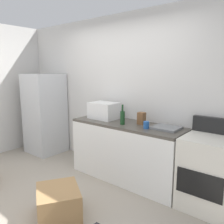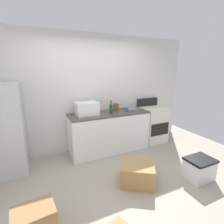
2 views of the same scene
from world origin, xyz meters
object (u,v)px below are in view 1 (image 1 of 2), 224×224
at_px(refrigerator, 45,113).
at_px(cardboard_box_small, 58,202).
at_px(stove_oven, 208,172).
at_px(coffee_mug, 146,125).
at_px(wine_bottle, 123,117).
at_px(microwave, 104,111).
at_px(knife_block, 141,118).

distance_m(refrigerator, cardboard_box_small, 2.43).
bearing_deg(cardboard_box_small, refrigerator, 148.19).
height_order(stove_oven, coffee_mug, stove_oven).
relative_size(wine_bottle, cardboard_box_small, 0.56).
distance_m(stove_oven, wine_bottle, 1.35).
bearing_deg(wine_bottle, cardboard_box_small, -92.71).
bearing_deg(stove_oven, refrigerator, -179.03).
xyz_separation_m(stove_oven, microwave, (-1.72, 0.03, 0.57)).
distance_m(refrigerator, knife_block, 2.27).
bearing_deg(cardboard_box_small, stove_oven, 45.10).
distance_m(coffee_mug, knife_block, 0.26).
height_order(refrigerator, knife_block, refrigerator).
relative_size(microwave, coffee_mug, 4.60).
bearing_deg(coffee_mug, stove_oven, 6.83).
distance_m(wine_bottle, cardboard_box_small, 1.45).
bearing_deg(coffee_mug, refrigerator, 178.97).
bearing_deg(cardboard_box_small, microwave, 108.32).
xyz_separation_m(stove_oven, cardboard_box_small, (-1.28, -1.29, -0.30)).
bearing_deg(cardboard_box_small, coffee_mug, 69.00).
distance_m(knife_block, cardboard_box_small, 1.62).
xyz_separation_m(stove_oven, coffee_mug, (-0.83, -0.10, 0.48)).
xyz_separation_m(stove_oven, wine_bottle, (-1.23, -0.11, 0.54)).
xyz_separation_m(microwave, knife_block, (0.71, 0.04, -0.05)).
height_order(stove_oven, knife_block, stove_oven).
relative_size(stove_oven, wine_bottle, 3.67).
bearing_deg(refrigerator, cardboard_box_small, -31.81).
distance_m(refrigerator, stove_oven, 3.29).
bearing_deg(microwave, wine_bottle, -16.50).
xyz_separation_m(refrigerator, knife_block, (2.26, 0.13, 0.18)).
relative_size(refrigerator, wine_bottle, 5.43).
bearing_deg(refrigerator, microwave, 3.33).
height_order(wine_bottle, coffee_mug, wine_bottle).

